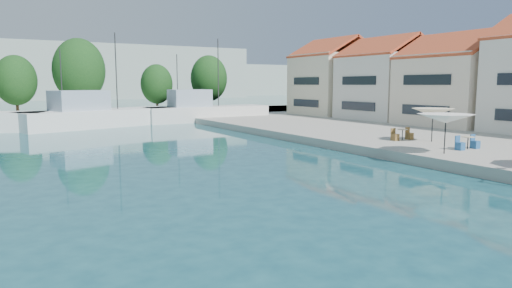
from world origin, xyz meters
TOP-DOWN VIEW (x-y plane):
  - quay_right at (22.00, 30.00)m, footprint 32.00×92.00m
  - quay_far at (-8.00, 67.00)m, footprint 90.00×16.00m
  - hill_east at (40.00, 180.00)m, footprint 140.00×40.00m
  - building_04 at (24.00, 33.00)m, footprint 9.00×8.80m
  - building_05 at (24.00, 42.00)m, footprint 8.40×8.80m
  - building_06 at (24.00, 51.00)m, footprint 9.00×8.80m
  - trawler_03 at (-4.30, 54.28)m, footprint 17.49×9.31m
  - trawler_04 at (8.01, 55.38)m, footprint 15.03×4.23m
  - tree_05 at (-11.19, 69.98)m, footprint 5.03×5.03m
  - tree_06 at (-3.93, 68.12)m, footprint 6.55×6.55m
  - tree_07 at (6.49, 68.70)m, footprint 4.48×4.48m
  - tree_08 at (14.45, 68.45)m, footprint 5.47×5.47m
  - umbrella_white at (7.76, 21.60)m, footprint 3.08×3.08m
  - umbrella_cream at (11.55, 25.54)m, footprint 2.77×2.77m
  - cafe_table_02 at (10.40, 22.04)m, footprint 1.82×0.70m
  - cafe_table_03 at (10.53, 27.15)m, footprint 1.82×0.70m

SIDE VIEW (x-z plane):
  - quay_right at x=22.00m, z-range 0.00..0.60m
  - quay_far at x=-8.00m, z-range 0.00..0.60m
  - cafe_table_02 at x=10.40m, z-range 0.51..1.27m
  - cafe_table_03 at x=10.53m, z-range 0.51..1.27m
  - trawler_03 at x=-4.30m, z-range -4.03..6.17m
  - trawler_04 at x=8.01m, z-range -4.03..6.17m
  - umbrella_white at x=7.76m, z-range 1.45..3.65m
  - umbrella_cream at x=11.55m, z-range 1.46..3.69m
  - tree_07 at x=6.49m, z-range 1.11..7.74m
  - tree_05 at x=-11.19m, z-range 1.17..8.61m
  - building_04 at x=24.00m, z-range 0.42..9.62m
  - building_05 at x=24.00m, z-range 0.41..10.11m
  - tree_08 at x=14.45m, z-range 1.22..9.32m
  - building_06 at x=24.00m, z-range 0.40..10.60m
  - hill_east at x=40.00m, z-range 0.00..12.00m
  - tree_06 at x=-3.93m, z-range 1.35..11.04m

